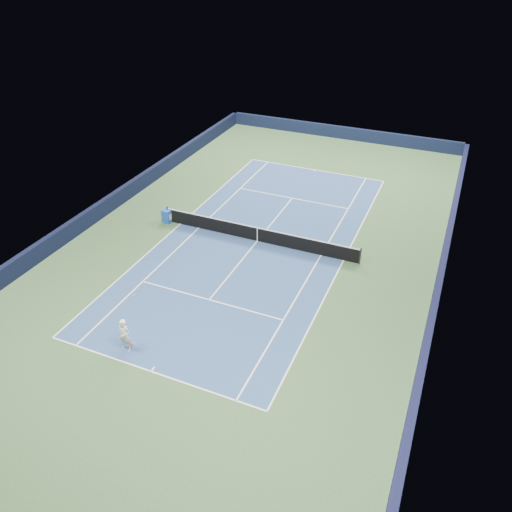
% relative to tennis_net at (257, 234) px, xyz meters
% --- Properties ---
extents(ground, '(40.00, 40.00, 0.00)m').
position_rel_tennis_net_xyz_m(ground, '(0.00, 0.00, -0.50)').
color(ground, '#33522D').
rests_on(ground, ground).
extents(wall_far, '(22.00, 0.35, 1.10)m').
position_rel_tennis_net_xyz_m(wall_far, '(0.00, 19.82, 0.05)').
color(wall_far, black).
rests_on(wall_far, ground).
extents(wall_right, '(0.35, 40.00, 1.10)m').
position_rel_tennis_net_xyz_m(wall_right, '(10.82, 0.00, 0.05)').
color(wall_right, black).
rests_on(wall_right, ground).
extents(wall_left, '(0.35, 40.00, 1.10)m').
position_rel_tennis_net_xyz_m(wall_left, '(-10.82, 0.00, 0.05)').
color(wall_left, black).
rests_on(wall_left, ground).
extents(court_surface, '(10.97, 23.77, 0.01)m').
position_rel_tennis_net_xyz_m(court_surface, '(0.00, 0.00, -0.50)').
color(court_surface, navy).
rests_on(court_surface, ground).
extents(baseline_far, '(10.97, 0.08, 0.00)m').
position_rel_tennis_net_xyz_m(baseline_far, '(0.00, 11.88, -0.50)').
color(baseline_far, white).
rests_on(baseline_far, ground).
extents(baseline_near, '(10.97, 0.08, 0.00)m').
position_rel_tennis_net_xyz_m(baseline_near, '(0.00, -11.88, -0.50)').
color(baseline_near, white).
rests_on(baseline_near, ground).
extents(sideline_doubles_right, '(0.08, 23.77, 0.00)m').
position_rel_tennis_net_xyz_m(sideline_doubles_right, '(5.49, 0.00, -0.50)').
color(sideline_doubles_right, white).
rests_on(sideline_doubles_right, ground).
extents(sideline_doubles_left, '(0.08, 23.77, 0.00)m').
position_rel_tennis_net_xyz_m(sideline_doubles_left, '(-5.49, 0.00, -0.50)').
color(sideline_doubles_left, white).
rests_on(sideline_doubles_left, ground).
extents(sideline_singles_right, '(0.08, 23.77, 0.00)m').
position_rel_tennis_net_xyz_m(sideline_singles_right, '(4.12, 0.00, -0.50)').
color(sideline_singles_right, white).
rests_on(sideline_singles_right, ground).
extents(sideline_singles_left, '(0.08, 23.77, 0.00)m').
position_rel_tennis_net_xyz_m(sideline_singles_left, '(-4.12, 0.00, -0.50)').
color(sideline_singles_left, white).
rests_on(sideline_singles_left, ground).
extents(service_line_far, '(8.23, 0.08, 0.00)m').
position_rel_tennis_net_xyz_m(service_line_far, '(0.00, 6.40, -0.50)').
color(service_line_far, white).
rests_on(service_line_far, ground).
extents(service_line_near, '(8.23, 0.08, 0.00)m').
position_rel_tennis_net_xyz_m(service_line_near, '(0.00, -6.40, -0.50)').
color(service_line_near, white).
rests_on(service_line_near, ground).
extents(center_service_line, '(0.08, 12.80, 0.00)m').
position_rel_tennis_net_xyz_m(center_service_line, '(0.00, 0.00, -0.50)').
color(center_service_line, white).
rests_on(center_service_line, ground).
extents(center_mark_far, '(0.08, 0.30, 0.00)m').
position_rel_tennis_net_xyz_m(center_mark_far, '(0.00, 11.73, -0.50)').
color(center_mark_far, white).
rests_on(center_mark_far, ground).
extents(center_mark_near, '(0.08, 0.30, 0.00)m').
position_rel_tennis_net_xyz_m(center_mark_near, '(0.00, -11.73, -0.50)').
color(center_mark_near, white).
rests_on(center_mark_near, ground).
extents(tennis_net, '(12.90, 0.10, 1.07)m').
position_rel_tennis_net_xyz_m(tennis_net, '(0.00, 0.00, 0.00)').
color(tennis_net, black).
rests_on(tennis_net, ground).
extents(sponsor_cube, '(0.61, 0.57, 0.89)m').
position_rel_tennis_net_xyz_m(sponsor_cube, '(-6.40, -0.11, -0.06)').
color(sponsor_cube, blue).
rests_on(sponsor_cube, ground).
extents(tennis_player, '(0.79, 1.25, 2.50)m').
position_rel_tennis_net_xyz_m(tennis_player, '(-1.78, -11.14, 0.34)').
color(tennis_player, white).
rests_on(tennis_player, ground).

